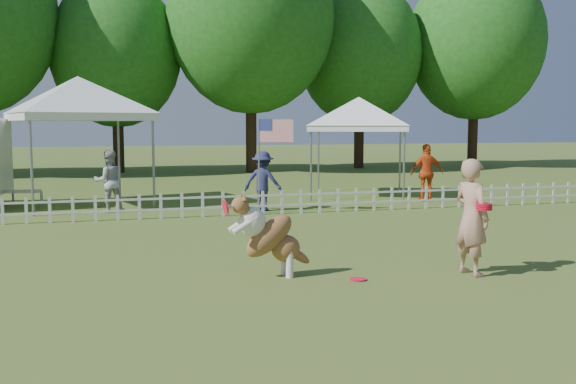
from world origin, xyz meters
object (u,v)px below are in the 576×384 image
object	(u,v)px
flag_pole	(259,166)
handler	(472,217)
spectator_a	(109,181)
dog	(270,236)
canopy_tent_right	(358,148)
frisbee_on_turf	(358,279)
canopy_tent_left	(80,143)
spectator_b	(263,181)
spectator_c	(427,173)

from	to	relation	value
flag_pole	handler	bearing A→B (deg)	-54.20
spectator_a	flag_pole	bearing A→B (deg)	150.90
handler	dog	bearing A→B (deg)	66.48
spectator_a	canopy_tent_right	bearing A→B (deg)	-177.47
frisbee_on_turf	flag_pole	world-z (taller)	flag_pole
handler	flag_pole	xyz separation A→B (m)	(-1.56, 7.34, 0.34)
handler	frisbee_on_turf	size ratio (longest dim) A/B	7.12
handler	canopy_tent_left	world-z (taller)	canopy_tent_left
frisbee_on_turf	spectator_b	world-z (taller)	spectator_b
frisbee_on_turf	spectator_b	distance (m)	7.73
canopy_tent_left	flag_pole	world-z (taller)	canopy_tent_left
dog	canopy_tent_right	size ratio (longest dim) A/B	0.41
canopy_tent_left	spectator_c	world-z (taller)	canopy_tent_left
dog	spectator_c	distance (m)	10.36
flag_pole	spectator_b	distance (m)	0.68
canopy_tent_right	spectator_a	size ratio (longest dim) A/B	1.90
spectator_a	spectator_c	size ratio (longest dim) A/B	0.95
canopy_tent_left	spectator_c	distance (m)	9.89
spectator_a	spectator_b	distance (m)	3.94
canopy_tent_right	canopy_tent_left	bearing A→B (deg)	-157.10
spectator_c	flag_pole	bearing A→B (deg)	18.76
handler	frisbee_on_turf	xyz separation A→B (m)	(-1.75, 0.13, -0.86)
canopy_tent_left	spectator_a	world-z (taller)	canopy_tent_left
dog	spectator_c	size ratio (longest dim) A/B	0.74
flag_pole	spectator_b	size ratio (longest dim) A/B	1.56
spectator_b	handler	bearing A→B (deg)	127.73
canopy_tent_left	dog	bearing A→B (deg)	-88.67
spectator_b	canopy_tent_left	bearing A→B (deg)	0.08
frisbee_on_turf	flag_pole	distance (m)	7.31
frisbee_on_turf	canopy_tent_right	distance (m)	10.99
dog	spectator_c	world-z (taller)	spectator_c
canopy_tent_left	spectator_a	size ratio (longest dim) A/B	2.18
spectator_b	spectator_c	distance (m)	5.15
handler	canopy_tent_right	distance (m)	10.51
canopy_tent_right	spectator_b	bearing A→B (deg)	-123.19
canopy_tent_right	flag_pole	distance (m)	4.82
spectator_c	spectator_b	bearing A→B (deg)	14.13
canopy_tent_left	spectator_b	world-z (taller)	canopy_tent_left
frisbee_on_turf	spectator_c	size ratio (longest dim) A/B	0.15
canopy_tent_left	spectator_c	size ratio (longest dim) A/B	2.07
canopy_tent_left	flag_pole	bearing A→B (deg)	-49.61
frisbee_on_turf	spectator_a	xyz separation A→B (m)	(-3.46, 8.50, 0.78)
handler	spectator_c	world-z (taller)	handler
dog	flag_pole	distance (m)	6.88
dog	frisbee_on_turf	size ratio (longest dim) A/B	5.05
canopy_tent_right	handler	bearing A→B (deg)	-79.58
canopy_tent_right	spectator_b	distance (m)	4.42
canopy_tent_left	canopy_tent_right	distance (m)	8.23
flag_pole	spectator_b	bearing A→B (deg)	89.95
spectator_a	spectator_b	world-z (taller)	spectator_a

